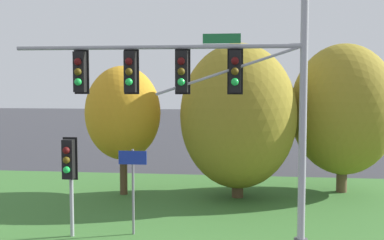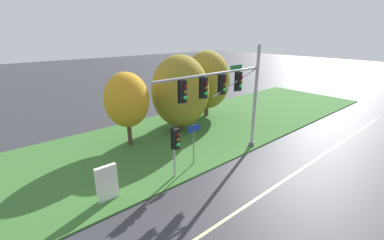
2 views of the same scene
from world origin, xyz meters
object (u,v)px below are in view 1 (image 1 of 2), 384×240
Objects in this scene: traffic_signal_mast at (203,88)px; tree_nearest_road at (123,113)px; tree_left_of_mast at (238,116)px; route_sign_post at (133,178)px; tree_behind_signpost at (343,110)px; pedestrian_signal_near_kerb at (69,165)px.

tree_nearest_road is (-4.06, 6.16, -1.15)m from traffic_signal_mast.
traffic_signal_mast is 1.34× the size of tree_left_of_mast.
route_sign_post is 10.65m from tree_behind_signpost.
tree_left_of_mast is at bearing 81.79° from traffic_signal_mast.
pedestrian_signal_near_kerb is 0.48× the size of tree_left_of_mast.
traffic_signal_mast reaches higher than route_sign_post.
route_sign_post is 0.49× the size of tree_nearest_road.
tree_behind_signpost reaches higher than tree_left_of_mast.
tree_behind_signpost is at bearing 41.95° from route_sign_post.
tree_nearest_road is (0.13, 6.01, 1.25)m from pedestrian_signal_near_kerb.
tree_behind_signpost reaches higher than pedestrian_signal_near_kerb.
tree_nearest_road is at bearing -170.60° from tree_behind_signpost.
tree_behind_signpost is at bearing 9.40° from tree_nearest_road.
traffic_signal_mast is at bearing -56.60° from tree_nearest_road.
traffic_signal_mast is at bearing -17.57° from route_sign_post.
tree_left_of_mast is 4.85m from tree_behind_signpost.
tree_behind_signpost is at bearing 38.10° from pedestrian_signal_near_kerb.
pedestrian_signal_near_kerb reaches higher than route_sign_post.
pedestrian_signal_near_kerb is 6.14m from tree_nearest_road.
tree_behind_signpost is at bearing 54.69° from traffic_signal_mast.
tree_nearest_road is 0.86× the size of tree_left_of_mast.
pedestrian_signal_near_kerb is at bearing 177.92° from traffic_signal_mast.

